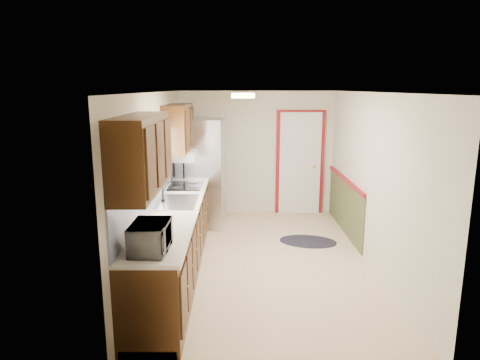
{
  "coord_description": "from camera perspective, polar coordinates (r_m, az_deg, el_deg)",
  "views": [
    {
      "loc": [
        -0.37,
        -5.78,
        2.46
      ],
      "look_at": [
        -0.34,
        0.26,
        1.15
      ],
      "focal_mm": 32.0,
      "sensor_mm": 36.0,
      "label": 1
    }
  ],
  "objects": [
    {
      "name": "cooktop",
      "position": [
        6.76,
        -7.28,
        -0.79
      ],
      "size": [
        0.51,
        0.61,
        0.02
      ],
      "primitive_type": "cube",
      "color": "black",
      "rests_on": "kitchen_run"
    },
    {
      "name": "rug",
      "position": [
        7.13,
        9.04,
        -8.08
      ],
      "size": [
        1.03,
        0.78,
        0.01
      ],
      "primitive_type": "ellipsoid",
      "rotation": [
        0.0,
        0.0,
        -0.21
      ],
      "color": "black",
      "rests_on": "ground"
    },
    {
      "name": "refrigerator",
      "position": [
        7.71,
        -5.15,
        0.99
      ],
      "size": [
        0.86,
        0.83,
        1.93
      ],
      "rotation": [
        0.0,
        0.0,
        -0.08
      ],
      "color": "#B7B7BC",
      "rests_on": "ground"
    },
    {
      "name": "room_shell",
      "position": [
        5.93,
        3.28,
        -0.06
      ],
      "size": [
        3.2,
        5.2,
        2.52
      ],
      "color": "beige",
      "rests_on": "ground"
    },
    {
      "name": "kitchen_run",
      "position": [
        5.8,
        -8.9,
        -4.46
      ],
      "size": [
        0.63,
        4.0,
        2.2
      ],
      "color": "#351D0C",
      "rests_on": "ground"
    },
    {
      "name": "back_wall_trim",
      "position": [
        8.26,
        9.18,
        1.11
      ],
      "size": [
        1.12,
        2.3,
        2.08
      ],
      "color": "maroon",
      "rests_on": "ground"
    },
    {
      "name": "microwave",
      "position": [
        4.15,
        -11.9,
        -7.06
      ],
      "size": [
        0.29,
        0.51,
        0.34
      ],
      "primitive_type": "imported",
      "rotation": [
        0.0,
        0.0,
        1.55
      ],
      "color": "white",
      "rests_on": "kitchen_run"
    },
    {
      "name": "ceiling_fixture",
      "position": [
        5.59,
        0.42,
        11.19
      ],
      "size": [
        0.3,
        0.3,
        0.06
      ],
      "primitive_type": "cylinder",
      "color": "#FFD88C",
      "rests_on": "room_shell"
    }
  ]
}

